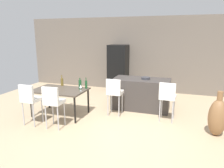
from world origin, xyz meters
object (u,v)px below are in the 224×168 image
object	(u,v)px
refrigerator	(118,68)
wine_bottle_right	(80,84)
fruit_bowl	(146,78)
wine_bottle_inner	(86,84)
bar_chair_left	(115,91)
dining_chair_far	(53,101)
floor_vase	(218,117)
dining_chair_near	(30,98)
dining_table	(60,92)
wine_bottle_corner	(62,82)
bar_chair_middle	(168,96)
wine_glass_left	(81,86)
kitchen_island	(141,94)

from	to	relation	value
refrigerator	wine_bottle_right	bearing A→B (deg)	-95.80
fruit_bowl	wine_bottle_inner	bearing A→B (deg)	-149.59
bar_chair_left	dining_chair_far	bearing A→B (deg)	-131.61
fruit_bowl	floor_vase	bearing A→B (deg)	-34.35
fruit_bowl	floor_vase	distance (m)	2.27
bar_chair_left	dining_chair_near	size ratio (longest dim) A/B	1.00
dining_table	wine_bottle_corner	distance (m)	0.48
bar_chair_middle	dining_chair_near	size ratio (longest dim) A/B	1.00
wine_bottle_corner	wine_glass_left	world-z (taller)	wine_bottle_corner
dining_chair_near	wine_bottle_inner	distance (m)	1.53
bar_chair_left	dining_table	bearing A→B (deg)	-163.36
kitchen_island	floor_vase	xyz separation A→B (m)	(1.95, -1.27, -0.03)
bar_chair_middle	dining_table	xyz separation A→B (m)	(-2.87, -0.43, -0.02)
dining_chair_near	floor_vase	world-z (taller)	dining_chair_near
wine_glass_left	refrigerator	bearing A→B (deg)	86.51
kitchen_island	wine_bottle_right	size ratio (longest dim) A/B	5.35
wine_glass_left	floor_vase	bearing A→B (deg)	-0.88
bar_chair_middle	refrigerator	distance (m)	3.28
bar_chair_middle	wine_bottle_right	size ratio (longest dim) A/B	3.32
refrigerator	floor_vase	distance (m)	4.40
dining_chair_near	wine_bottle_inner	bearing A→B (deg)	50.00
floor_vase	dining_table	bearing A→B (deg)	179.76
bar_chair_left	wine_glass_left	world-z (taller)	bar_chair_left
bar_chair_left	wine_glass_left	distance (m)	0.93
fruit_bowl	floor_vase	world-z (taller)	floor_vase
wine_bottle_inner	fruit_bowl	xyz separation A→B (m)	(1.52, 0.89, 0.10)
dining_chair_near	wine_bottle_corner	bearing A→B (deg)	82.60
wine_bottle_corner	dining_table	bearing A→B (deg)	-67.53
bar_chair_middle	wine_bottle_corner	bearing A→B (deg)	-179.47
bar_chair_middle	fruit_bowl	bearing A→B (deg)	131.33
wine_bottle_corner	fruit_bowl	size ratio (longest dim) A/B	1.28
wine_bottle_right	kitchen_island	bearing A→B (deg)	34.42
floor_vase	dining_chair_far	bearing A→B (deg)	-167.47
kitchen_island	wine_bottle_corner	bearing A→B (deg)	-159.14
fruit_bowl	wine_glass_left	bearing A→B (deg)	-142.37
kitchen_island	bar_chair_left	world-z (taller)	bar_chair_left
wine_bottle_inner	dining_chair_far	bearing A→B (deg)	-105.31
dining_chair_near	wine_bottle_corner	xyz separation A→B (m)	(0.16, 1.24, 0.16)
wine_bottle_inner	refrigerator	bearing A→B (deg)	86.61
bar_chair_left	wine_bottle_right	xyz separation A→B (m)	(-0.93, -0.23, 0.17)
wine_bottle_right	wine_bottle_corner	distance (m)	0.72
wine_bottle_corner	bar_chair_middle	bearing A→B (deg)	0.53
kitchen_island	refrigerator	world-z (taller)	refrigerator
wine_glass_left	refrigerator	size ratio (longest dim) A/B	0.09
dining_chair_near	refrigerator	xyz separation A→B (m)	(1.13, 3.80, 0.22)
fruit_bowl	bar_chair_left	bearing A→B (deg)	-132.19
bar_chair_left	wine_glass_left	xyz separation A→B (m)	(-0.83, -0.40, 0.17)
bar_chair_middle	wine_bottle_corner	size ratio (longest dim) A/B	3.26
bar_chair_middle	fruit_bowl	world-z (taller)	bar_chair_middle
bar_chair_middle	wine_bottle_inner	distance (m)	2.23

